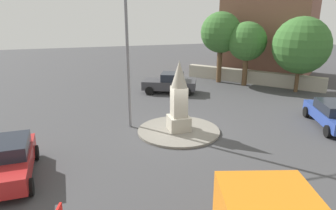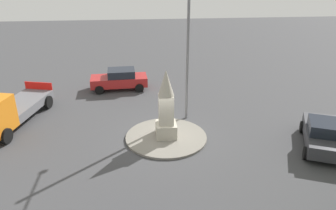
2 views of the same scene
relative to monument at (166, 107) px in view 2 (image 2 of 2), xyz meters
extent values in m
plane|color=#424244|center=(0.00, 0.00, -1.83)|extent=(80.00, 80.00, 0.00)
cylinder|color=gray|center=(0.00, 0.00, -1.77)|extent=(4.43, 4.43, 0.12)
cube|color=#B2AA99|center=(0.00, 0.00, -1.33)|extent=(1.09, 1.09, 0.77)
cube|color=#B2AA99|center=(0.00, 0.00, -0.13)|extent=(0.76, 0.76, 1.62)
cone|color=#B2AA99|center=(0.00, 0.00, 1.37)|extent=(0.84, 0.84, 1.39)
cylinder|color=slate|center=(-2.41, 1.46, 2.23)|extent=(0.16, 0.16, 8.13)
cube|color=#B22323|center=(-7.80, -2.83, -1.17)|extent=(1.90, 4.23, 0.68)
cube|color=#1E232D|center=(-7.81, -2.64, -0.56)|extent=(1.65, 2.05, 0.54)
cylinder|color=black|center=(-6.88, -4.24, -1.51)|extent=(0.25, 0.65, 0.64)
cylinder|color=black|center=(-8.56, -4.33, -1.51)|extent=(0.25, 0.65, 0.64)
cylinder|color=black|center=(-7.03, -1.34, -1.51)|extent=(0.25, 0.65, 0.64)
cylinder|color=black|center=(-8.72, -1.43, -1.51)|extent=(0.25, 0.65, 0.64)
cube|color=#38383D|center=(1.71, 7.97, -1.18)|extent=(4.49, 3.23, 0.66)
cube|color=#1E232D|center=(1.93, 7.87, -0.56)|extent=(2.16, 2.15, 0.59)
cylinder|color=black|center=(0.03, 7.70, -1.51)|extent=(0.68, 0.45, 0.64)
cylinder|color=black|center=(2.70, 6.59, -1.51)|extent=(0.68, 0.45, 0.64)
cube|color=slate|center=(-3.83, -8.61, -1.15)|extent=(4.51, 2.96, 0.52)
cube|color=red|center=(-5.81, -8.11, -0.64)|extent=(0.53, 1.88, 0.50)
cylinder|color=black|center=(-0.28, -8.47, -1.41)|extent=(0.88, 0.48, 0.84)
cylinder|color=black|center=(-4.73, -7.35, -1.41)|extent=(0.88, 0.48, 0.84)
cylinder|color=black|center=(-5.22, -9.29, -1.41)|extent=(0.88, 0.48, 0.84)
camera|label=1|loc=(-4.68, -14.78, 4.59)|focal=32.94mm
camera|label=2|loc=(15.67, -1.40, 7.07)|focal=35.11mm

